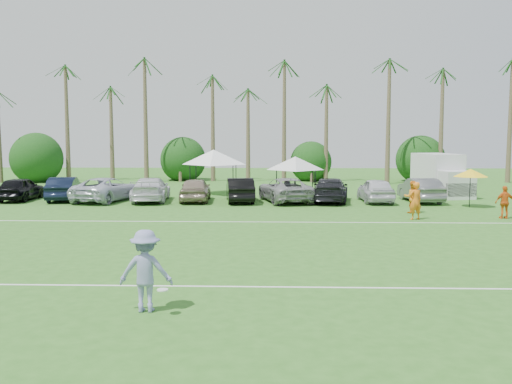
{
  "coord_description": "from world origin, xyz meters",
  "views": [
    {
      "loc": [
        2.65,
        -13.69,
        4.27
      ],
      "look_at": [
        1.77,
        12.86,
        1.6
      ],
      "focal_mm": 40.0,
      "sensor_mm": 36.0,
      "label": 1
    }
  ],
  "objects": [
    {
      "name": "ground",
      "position": [
        0.0,
        0.0,
        0.0
      ],
      "size": [
        120.0,
        120.0,
        0.0
      ],
      "primitive_type": "plane",
      "color": "#30691F",
      "rests_on": "ground"
    },
    {
      "name": "field_lines",
      "position": [
        0.0,
        8.0,
        0.01
      ],
      "size": [
        80.0,
        12.1,
        0.01
      ],
      "color": "white",
      "rests_on": "ground"
    },
    {
      "name": "palm_tree_0",
      "position": [
        -22.0,
        38.0,
        7.48
      ],
      "size": [
        2.4,
        2.4,
        8.9
      ],
      "color": "brown",
      "rests_on": "ground"
    },
    {
      "name": "palm_tree_1",
      "position": [
        -17.0,
        38.0,
        8.35
      ],
      "size": [
        2.4,
        2.4,
        9.9
      ],
      "color": "brown",
      "rests_on": "ground"
    },
    {
      "name": "palm_tree_2",
      "position": [
        -12.0,
        38.0,
        9.21
      ],
      "size": [
        2.4,
        2.4,
        10.9
      ],
      "color": "brown",
      "rests_on": "ground"
    },
    {
      "name": "palm_tree_3",
      "position": [
        -8.0,
        38.0,
        10.06
      ],
      "size": [
        2.4,
        2.4,
        11.9
      ],
      "color": "brown",
      "rests_on": "ground"
    },
    {
      "name": "palm_tree_4",
      "position": [
        -4.0,
        38.0,
        7.48
      ],
      "size": [
        2.4,
        2.4,
        8.9
      ],
      "color": "brown",
      "rests_on": "ground"
    },
    {
      "name": "palm_tree_5",
      "position": [
        0.0,
        38.0,
        8.35
      ],
      "size": [
        2.4,
        2.4,
        9.9
      ],
      "color": "brown",
      "rests_on": "ground"
    },
    {
      "name": "palm_tree_6",
      "position": [
        4.0,
        38.0,
        9.21
      ],
      "size": [
        2.4,
        2.4,
        10.9
      ],
      "color": "brown",
      "rests_on": "ground"
    },
    {
      "name": "palm_tree_7",
      "position": [
        8.0,
        38.0,
        10.06
      ],
      "size": [
        2.4,
        2.4,
        11.9
      ],
      "color": "brown",
      "rests_on": "ground"
    },
    {
      "name": "palm_tree_8",
      "position": [
        13.0,
        38.0,
        7.48
      ],
      "size": [
        2.4,
        2.4,
        8.9
      ],
      "color": "brown",
      "rests_on": "ground"
    },
    {
      "name": "palm_tree_9",
      "position": [
        18.0,
        38.0,
        8.35
      ],
      "size": [
        2.4,
        2.4,
        9.9
      ],
      "color": "brown",
      "rests_on": "ground"
    },
    {
      "name": "palm_tree_10",
      "position": [
        23.0,
        38.0,
        9.21
      ],
      "size": [
        2.4,
        2.4,
        10.9
      ],
      "color": "brown",
      "rests_on": "ground"
    },
    {
      "name": "bush_tree_0",
      "position": [
        -19.0,
        39.0,
        1.8
      ],
      "size": [
        4.0,
        4.0,
        4.0
      ],
      "color": "brown",
      "rests_on": "ground"
    },
    {
      "name": "bush_tree_1",
      "position": [
        -6.0,
        39.0,
        1.8
      ],
      "size": [
        4.0,
        4.0,
        4.0
      ],
      "color": "brown",
      "rests_on": "ground"
    },
    {
      "name": "bush_tree_2",
      "position": [
        6.0,
        39.0,
        1.8
      ],
      "size": [
        4.0,
        4.0,
        4.0
      ],
      "color": "brown",
      "rests_on": "ground"
    },
    {
      "name": "bush_tree_3",
      "position": [
        16.0,
        39.0,
        1.8
      ],
      "size": [
        4.0,
        4.0,
        4.0
      ],
      "color": "brown",
      "rests_on": "ground"
    },
    {
      "name": "sideline_player_a",
      "position": [
        9.74,
        15.09,
        0.95
      ],
      "size": [
        0.81,
        0.67,
        1.91
      ],
      "primitive_type": "imported",
      "rotation": [
        0.0,
        0.0,
        3.5
      ],
      "color": "orange",
      "rests_on": "ground"
    },
    {
      "name": "sideline_player_b",
      "position": [
        10.15,
        17.53,
        0.88
      ],
      "size": [
        0.89,
        0.71,
        1.77
      ],
      "primitive_type": "imported",
      "rotation": [
        0.0,
        0.0,
        3.1
      ],
      "color": "orange",
      "rests_on": "ground"
    },
    {
      "name": "sideline_player_c",
      "position": [
        14.38,
        15.55,
        0.84
      ],
      "size": [
        1.02,
        0.49,
        1.69
      ],
      "primitive_type": "imported",
      "rotation": [
        0.0,
        0.0,
        3.22
      ],
      "color": "orange",
      "rests_on": "ground"
    },
    {
      "name": "box_truck",
      "position": [
        14.41,
        26.79,
        1.57
      ],
      "size": [
        3.16,
        5.98,
        2.93
      ],
      "rotation": [
        0.0,
        0.0,
        0.19
      ],
      "color": "silver",
      "rests_on": "ground"
    },
    {
      "name": "canopy_tent_left",
      "position": [
        -1.77,
        27.24,
        3.2
      ],
      "size": [
        4.62,
        4.62,
        3.74
      ],
      "color": "black",
      "rests_on": "ground"
    },
    {
      "name": "canopy_tent_right",
      "position": [
        4.06,
        25.78,
        2.78
      ],
      "size": [
        4.0,
        4.0,
        3.24
      ],
      "color": "black",
      "rests_on": "ground"
    },
    {
      "name": "market_umbrella",
      "position": [
        14.15,
        20.12,
        2.04
      ],
      "size": [
        2.05,
        2.05,
        2.28
      ],
      "color": "black",
      "rests_on": "ground"
    },
    {
      "name": "frisbee_player",
      "position": [
        -0.46,
        -0.29,
        1.0
      ],
      "size": [
        1.3,
        0.85,
        2.0
      ],
      "rotation": [
        0.0,
        0.0,
        3.15
      ],
      "color": "#7F84B4",
      "rests_on": "ground"
    },
    {
      "name": "parked_car_0",
      "position": [
        -13.99,
        22.82,
        0.77
      ],
      "size": [
        1.9,
        4.55,
        1.54
      ],
      "primitive_type": "imported",
      "rotation": [
        0.0,
        0.0,
        3.16
      ],
      "color": "black",
      "rests_on": "ground"
    },
    {
      "name": "parked_car_1",
      "position": [
        -11.11,
        22.94,
        0.77
      ],
      "size": [
        2.41,
        4.88,
        1.54
      ],
      "primitive_type": "imported",
      "rotation": [
        0.0,
        0.0,
        3.31
      ],
      "color": "black",
      "rests_on": "ground"
    },
    {
      "name": "parked_car_2",
      "position": [
        -8.23,
        22.5,
        0.77
      ],
      "size": [
        3.7,
        5.96,
        1.54
      ],
      "primitive_type": "imported",
      "rotation": [
        0.0,
        0.0,
        2.92
      ],
      "color": "silver",
      "rests_on": "ground"
    },
    {
      "name": "parked_car_3",
      "position": [
        -5.34,
        22.58,
        0.77
      ],
      "size": [
        2.63,
        5.48,
        1.54
      ],
      "primitive_type": "imported",
      "rotation": [
        0.0,
        0.0,
        3.23
      ],
      "color": "silver",
      "rests_on": "ground"
    },
    {
      "name": "parked_car_4",
      "position": [
        -2.46,
        22.58,
        0.77
      ],
      "size": [
        2.06,
        4.61,
        1.54
      ],
      "primitive_type": "imported",
      "rotation": [
        0.0,
        0.0,
        3.2
      ],
      "color": "gray",
      "rests_on": "ground"
    },
    {
      "name": "parked_car_5",
      "position": [
        0.42,
        22.46,
        0.77
      ],
      "size": [
        2.18,
        4.84,
        1.54
      ],
      "primitive_type": "imported",
      "rotation": [
        0.0,
        0.0,
        3.26
      ],
      "color": "black",
      "rests_on": "ground"
    },
    {
      "name": "parked_car_6",
      "position": [
        3.3,
        22.59,
        0.77
      ],
      "size": [
        3.85,
        6.0,
        1.54
      ],
      "primitive_type": "imported",
      "rotation": [
        0.0,
        0.0,
        3.39
      ],
      "color": "#949495",
      "rests_on": "ground"
    },
    {
      "name": "parked_car_7",
      "position": [
        6.19,
        22.63,
        0.77
      ],
      "size": [
        2.88,
        5.56,
        1.54
      ],
      "primitive_type": "imported",
      "rotation": [
        0.0,
        0.0,
        3.0
      ],
      "color": "black",
      "rests_on": "ground"
    },
    {
      "name": "parked_car_8",
      "position": [
        9.07,
        22.6,
        0.77
      ],
      "size": [
        1.93,
        4.57,
        1.54
      ],
      "primitive_type": "imported",
      "rotation": [
        0.0,
        0.0,
        3.17
      ],
      "color": "silver",
      "rests_on": "ground"
    },
    {
      "name": "parked_car_9",
      "position": [
        11.95,
        22.84,
        0.77
      ],
      "size": [
        2.09,
        4.81,
        1.54
      ],
      "primitive_type": "imported",
      "rotation": [
        0.0,
        0.0,
        3.24
      ],
      "color": "slate",
      "rests_on": "ground"
    }
  ]
}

